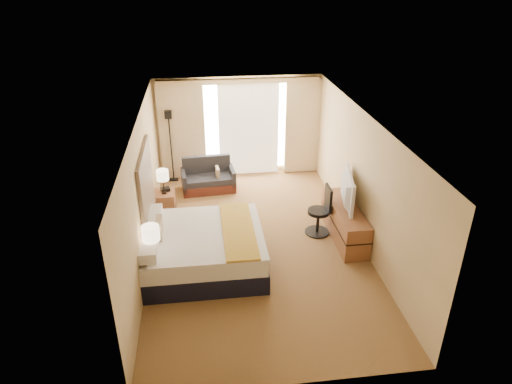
{
  "coord_description": "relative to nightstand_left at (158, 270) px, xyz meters",
  "views": [
    {
      "loc": [
        -0.98,
        -7.73,
        5.1
      ],
      "look_at": [
        0.05,
        0.4,
        0.96
      ],
      "focal_mm": 32.0,
      "sensor_mm": 36.0,
      "label": 1
    }
  ],
  "objects": [
    {
      "name": "floor",
      "position": [
        1.87,
        1.05,
        -0.28
      ],
      "size": [
        4.2,
        7.0,
        0.02
      ],
      "primitive_type": "cube",
      "color": "#4E2116",
      "rests_on": "ground"
    },
    {
      "name": "nightstand_left",
      "position": [
        0.0,
        0.0,
        0.0
      ],
      "size": [
        0.45,
        0.52,
        0.55
      ],
      "primitive_type": "cube",
      "color": "brown",
      "rests_on": "floor"
    },
    {
      "name": "loveseat",
      "position": [
        1.01,
        3.65,
        -0.01
      ],
      "size": [
        1.35,
        0.81,
        0.81
      ],
      "rotation": [
        0.0,
        0.0,
        0.09
      ],
      "color": "#502117",
      "rests_on": "floor"
    },
    {
      "name": "media_dresser",
      "position": [
        3.7,
        1.05,
        0.07
      ],
      "size": [
        0.5,
        1.8,
        0.7
      ],
      "primitive_type": "cube",
      "color": "brown",
      "rests_on": "floor"
    },
    {
      "name": "television",
      "position": [
        3.65,
        1.19,
        0.76
      ],
      "size": [
        0.38,
        1.18,
        0.68
      ],
      "primitive_type": "imported",
      "rotation": [
        0.0,
        0.0,
        1.38
      ],
      "color": "black",
      "rests_on": "media_dresser"
    },
    {
      "name": "bed",
      "position": [
        0.81,
        0.4,
        0.11
      ],
      "size": [
        2.18,
        1.99,
        1.06
      ],
      "color": "black",
      "rests_on": "floor"
    },
    {
      "name": "lamp_left",
      "position": [
        -0.04,
        -0.02,
        0.77
      ],
      "size": [
        0.3,
        0.3,
        0.64
      ],
      "color": "black",
      "rests_on": "nightstand_left"
    },
    {
      "name": "wall_front",
      "position": [
        1.87,
        -2.45,
        1.02
      ],
      "size": [
        4.2,
        0.02,
        2.6
      ],
      "primitive_type": "cube",
      "color": "#DAB485",
      "rests_on": "ground"
    },
    {
      "name": "window",
      "position": [
        2.12,
        4.52,
        1.04
      ],
      "size": [
        2.3,
        0.02,
        2.3
      ],
      "primitive_type": "cube",
      "color": "white",
      "rests_on": "wall_back"
    },
    {
      "name": "tissue_box",
      "position": [
        0.05,
        0.07,
        0.33
      ],
      "size": [
        0.12,
        0.12,
        0.1
      ],
      "primitive_type": "cube",
      "rotation": [
        0.0,
        0.0,
        0.06
      ],
      "color": "#9CCEF1",
      "rests_on": "nightstand_left"
    },
    {
      "name": "wall_left",
      "position": [
        -0.23,
        1.05,
        1.02
      ],
      "size": [
        0.02,
        7.0,
        2.6
      ],
      "primitive_type": "cube",
      "color": "#DAB485",
      "rests_on": "ground"
    },
    {
      "name": "nightstand_right",
      "position": [
        0.0,
        2.5,
        0.0
      ],
      "size": [
        0.45,
        0.52,
        0.55
      ],
      "primitive_type": "cube",
      "color": "brown",
      "rests_on": "floor"
    },
    {
      "name": "desk_chair",
      "position": [
        3.26,
        1.3,
        0.2
      ],
      "size": [
        0.51,
        0.51,
        1.06
      ],
      "rotation": [
        0.0,
        0.0,
        -0.01
      ],
      "color": "black",
      "rests_on": "floor"
    },
    {
      "name": "curtains",
      "position": [
        1.87,
        4.44,
        1.13
      ],
      "size": [
        4.12,
        0.19,
        2.56
      ],
      "color": "beige",
      "rests_on": "floor"
    },
    {
      "name": "wall_right",
      "position": [
        3.97,
        1.05,
        1.02
      ],
      "size": [
        0.02,
        7.0,
        2.6
      ],
      "primitive_type": "cube",
      "color": "#DAB485",
      "rests_on": "ground"
    },
    {
      "name": "telephone",
      "position": [
        0.03,
        2.57,
        0.31
      ],
      "size": [
        0.23,
        0.21,
        0.08
      ],
      "primitive_type": "cube",
      "rotation": [
        0.0,
        0.0,
        0.33
      ],
      "color": "black",
      "rests_on": "nightstand_right"
    },
    {
      "name": "ceiling",
      "position": [
        1.87,
        1.05,
        2.33
      ],
      "size": [
        4.2,
        7.0,
        0.02
      ],
      "primitive_type": "cube",
      "color": "silver",
      "rests_on": "wall_back"
    },
    {
      "name": "floor_lamp",
      "position": [
        0.12,
        4.35,
        1.04
      ],
      "size": [
        0.24,
        0.24,
        1.86
      ],
      "color": "black",
      "rests_on": "floor"
    },
    {
      "name": "headboard",
      "position": [
        -0.19,
        1.25,
        1.01
      ],
      "size": [
        0.06,
        1.85,
        1.5
      ],
      "primitive_type": "cube",
      "color": "black",
      "rests_on": "wall_left"
    },
    {
      "name": "lamp_right",
      "position": [
        0.01,
        2.45,
        0.71
      ],
      "size": [
        0.27,
        0.27,
        0.56
      ],
      "color": "black",
      "rests_on": "nightstand_right"
    },
    {
      "name": "wall_back",
      "position": [
        1.87,
        4.55,
        1.02
      ],
      "size": [
        4.2,
        0.02,
        2.6
      ],
      "primitive_type": "cube",
      "color": "#DAB485",
      "rests_on": "ground"
    }
  ]
}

